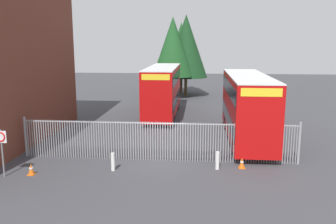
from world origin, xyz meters
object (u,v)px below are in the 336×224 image
(double_decker_bus_behind_fence_left, at_px, (163,89))
(traffic_cone_by_gate, at_px, (242,163))
(traffic_cone_mid_forecourt, at_px, (31,169))
(bollard_center_front, at_px, (217,161))
(speed_limit_sign_post, at_px, (1,142))
(double_decker_bus_near_gate, at_px, (247,105))
(bollard_near_left, at_px, (113,162))

(double_decker_bus_behind_fence_left, relative_size, traffic_cone_by_gate, 18.32)
(double_decker_bus_behind_fence_left, distance_m, traffic_cone_mid_forecourt, 16.42)
(bollard_center_front, bearing_deg, traffic_cone_by_gate, 12.27)
(traffic_cone_mid_forecourt, relative_size, speed_limit_sign_post, 0.25)
(double_decker_bus_near_gate, height_order, traffic_cone_by_gate, double_decker_bus_near_gate)
(traffic_cone_mid_forecourt, bearing_deg, speed_limit_sign_post, -161.54)
(double_decker_bus_behind_fence_left, distance_m, bollard_center_front, 14.62)
(traffic_cone_mid_forecourt, distance_m, speed_limit_sign_post, 1.96)
(double_decker_bus_behind_fence_left, xyz_separation_m, traffic_cone_mid_forecourt, (-5.09, -15.46, -2.13))
(traffic_cone_by_gate, bearing_deg, bollard_center_front, -167.73)
(traffic_cone_by_gate, height_order, traffic_cone_mid_forecourt, same)
(bollard_near_left, bearing_deg, double_decker_bus_near_gate, 41.52)
(double_decker_bus_near_gate, relative_size, bollard_center_front, 11.38)
(double_decker_bus_behind_fence_left, xyz_separation_m, bollard_center_front, (4.27, -13.84, -1.95))
(double_decker_bus_near_gate, distance_m, double_decker_bus_behind_fence_left, 10.12)
(double_decker_bus_near_gate, bearing_deg, traffic_cone_mid_forecourt, -146.38)
(bollard_center_front, xyz_separation_m, speed_limit_sign_post, (-10.56, -2.03, 1.30))
(double_decker_bus_behind_fence_left, height_order, traffic_cone_by_gate, double_decker_bus_behind_fence_left)
(bollard_center_front, height_order, traffic_cone_by_gate, bollard_center_front)
(double_decker_bus_behind_fence_left, distance_m, speed_limit_sign_post, 17.09)
(double_decker_bus_behind_fence_left, height_order, speed_limit_sign_post, double_decker_bus_behind_fence_left)
(bollard_center_front, height_order, speed_limit_sign_post, speed_limit_sign_post)
(double_decker_bus_behind_fence_left, bearing_deg, traffic_cone_mid_forecourt, -108.21)
(bollard_center_front, distance_m, traffic_cone_by_gate, 1.34)
(traffic_cone_mid_forecourt, bearing_deg, double_decker_bus_near_gate, 33.62)
(double_decker_bus_behind_fence_left, xyz_separation_m, bollard_near_left, (-1.13, -14.51, -1.95))
(double_decker_bus_behind_fence_left, relative_size, speed_limit_sign_post, 4.50)
(double_decker_bus_near_gate, bearing_deg, bollard_center_front, -109.95)
(traffic_cone_by_gate, xyz_separation_m, speed_limit_sign_post, (-11.86, -2.31, 1.49))
(double_decker_bus_near_gate, relative_size, speed_limit_sign_post, 4.50)
(traffic_cone_by_gate, distance_m, speed_limit_sign_post, 12.17)
(double_decker_bus_near_gate, relative_size, traffic_cone_mid_forecourt, 18.32)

